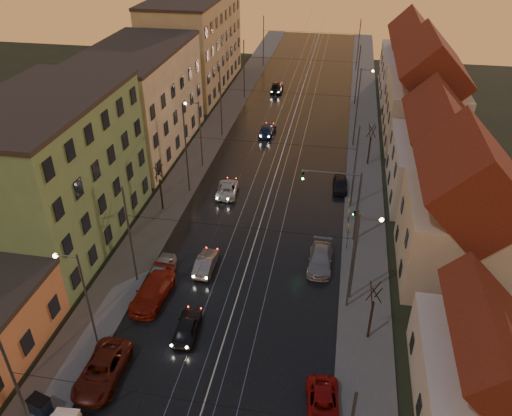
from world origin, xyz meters
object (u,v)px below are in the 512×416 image
Objects in this scene: traffic_light_mast at (347,197)px; parked_left_2 at (152,291)px; driving_car_0 at (187,327)px; driving_car_3 at (267,130)px; parked_right_1 at (320,259)px; parked_right_0 at (323,406)px; driving_car_1 at (206,263)px; parked_right_2 at (340,184)px; parked_left_1 at (102,370)px; dumpster at (40,406)px; street_lamp_0 at (81,291)px; driving_car_2 at (227,189)px; street_lamp_1 at (360,250)px; parked_left_3 at (161,271)px; street_lamp_2 at (198,128)px; driving_car_4 at (277,87)px; street_lamp_3 at (361,91)px.

parked_left_2 is at bearing -143.38° from traffic_light_mast.
driving_car_0 reaches higher than driving_car_3.
parked_right_0 is at bearing -84.86° from parked_right_1.
parked_right_2 is at bearing -123.76° from driving_car_1.
parked_right_1 reaches higher than driving_car_3.
parked_left_1 is 4.10m from dumpster.
driving_car_0 is at bearing 18.55° from street_lamp_0.
driving_car_2 is (-1.11, 12.75, -0.05)m from driving_car_1.
street_lamp_1 is 11.66m from parked_right_0.
parked_left_2 is at bearing 85.25° from parked_left_1.
parked_left_1 is 10.54m from parked_left_3.
street_lamp_1 is at bearing 75.41° from parked_right_0.
street_lamp_2 is 26.97m from driving_car_0.
driving_car_4 is at bearing 79.67° from street_lamp_2.
street_lamp_0 is 5.33m from parked_left_1.
street_lamp_2 is at bearing -79.47° from driving_car_0.
parked_right_2 is at bearing 59.38° from parked_left_2.
street_lamp_1 is at bearing -156.93° from driving_car_0.
dumpster is (-6.93, -8.02, 0.03)m from driving_car_0.
street_lamp_1 is 17.98m from parked_right_2.
parked_left_3 is at bearing -113.72° from street_lamp_3.
parked_right_1 is (15.30, -16.19, -4.17)m from street_lamp_2.
driving_car_2 is (-1.71, 20.21, -0.05)m from driving_car_0.
parked_right_1 is at bearing -113.18° from traffic_light_mast.
street_lamp_1 reaches higher than driving_car_1.
street_lamp_3 is at bearing -109.08° from driving_car_0.
street_lamp_0 is 47.62m from street_lamp_3.
driving_car_2 is at bearing -84.60° from driving_car_1.
driving_car_4 is at bearing 91.09° from parked_left_2.
dumpster is (-17.07, -3.17, 0.08)m from parked_right_0.
parked_left_1 is (-15.10, -18.70, -3.86)m from traffic_light_mast.
driving_car_3 is 41.52m from parked_left_1.
driving_car_1 is 3.38× the size of dumpster.
street_lamp_1 is at bearing 103.48° from driving_car_4.
driving_car_1 is 12.80m from driving_car_2.
traffic_light_mast is (17.10, -12.00, -0.29)m from street_lamp_2.
parked_left_2 is (-14.52, -10.79, -3.81)m from traffic_light_mast.
street_lamp_0 is 1.50× the size of parked_left_1.
street_lamp_0 is at bearing -136.90° from traffic_light_mast.
parked_right_1 is at bearing 127.32° from street_lamp_1.
street_lamp_1 is at bearing 113.87° from driving_car_3.
driving_car_2 is 0.97× the size of driving_car_4.
street_lamp_1 is 19.86m from parked_left_1.
driving_car_3 is (-11.87, 30.59, -4.23)m from street_lamp_1.
parked_right_0 is 14.58m from parked_right_1.
street_lamp_0 is 30.56m from parked_right_2.
street_lamp_2 is at bearing 112.77° from parked_right_0.
street_lamp_1 is 16.43m from parked_left_3.
traffic_light_mast is at bearing 118.12° from driving_car_3.
street_lamp_0 and street_lamp_2 have the same top height.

